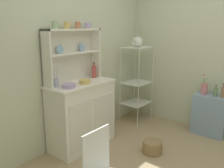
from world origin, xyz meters
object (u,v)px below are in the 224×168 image
object	(u,v)px
floor_basket	(152,147)
bowl_mixing_large	(69,86)
hutch_shelf_unit	(71,51)
vinegar_bottle	(223,92)
jam_bottle	(94,71)
hutch_cabinet	(82,114)
cup_sage_0	(55,25)
porcelain_teapot	(138,42)
utensil_jar	(56,82)
flower_vase	(204,88)
side_shelf_blue	(210,115)
oil_bottle	(216,92)
bakers_rack	(137,77)

from	to	relation	value
floor_basket	bowl_mixing_large	distance (m)	1.36
hutch_shelf_unit	vinegar_bottle	world-z (taller)	hutch_shelf_unit
jam_bottle	hutch_cabinet	bearing A→B (deg)	-166.01
hutch_cabinet	cup_sage_0	world-z (taller)	cup_sage_0
hutch_cabinet	porcelain_teapot	world-z (taller)	porcelain_teapot
utensil_jar	flower_vase	size ratio (longest dim) A/B	0.77
side_shelf_blue	cup_sage_0	world-z (taller)	cup_sage_0
porcelain_teapot	vinegar_bottle	distance (m)	1.52
hutch_cabinet	floor_basket	bearing A→B (deg)	-63.31
oil_bottle	vinegar_bottle	bearing A→B (deg)	-90.00
hutch_cabinet	flower_vase	xyz separation A→B (m)	(1.48, -1.14, 0.25)
hutch_shelf_unit	side_shelf_blue	size ratio (longest dim) A/B	1.41
hutch_shelf_unit	vinegar_bottle	bearing A→B (deg)	-46.65
oil_bottle	hutch_cabinet	bearing A→B (deg)	138.69
hutch_cabinet	vinegar_bottle	distance (m)	2.06
bakers_rack	jam_bottle	distance (m)	0.93
bakers_rack	bowl_mixing_large	size ratio (longest dim) A/B	7.45
bakers_rack	bowl_mixing_large	distance (m)	1.52
hutch_cabinet	jam_bottle	bearing A→B (deg)	13.99
side_shelf_blue	cup_sage_0	bearing A→B (deg)	142.02
floor_basket	hutch_shelf_unit	bearing A→B (deg)	112.94
floor_basket	cup_sage_0	xyz separation A→B (m)	(-0.72, 0.99, 1.57)
vinegar_bottle	porcelain_teapot	bearing A→B (deg)	100.59
floor_basket	jam_bottle	distance (m)	1.32
bakers_rack	cup_sage_0	bearing A→B (deg)	172.66
hutch_shelf_unit	oil_bottle	world-z (taller)	hutch_shelf_unit
cup_sage_0	utensil_jar	size ratio (longest dim) A/B	0.39
hutch_cabinet	bakers_rack	distance (m)	1.28
porcelain_teapot	vinegar_bottle	world-z (taller)	porcelain_teapot
cup_sage_0	jam_bottle	bearing A→B (deg)	-3.28
bowl_mixing_large	jam_bottle	bearing A→B (deg)	14.43
hutch_cabinet	side_shelf_blue	distance (m)	1.95
hutch_cabinet	flower_vase	bearing A→B (deg)	-37.45
bakers_rack	floor_basket	size ratio (longest dim) A/B	4.94
floor_basket	vinegar_bottle	world-z (taller)	vinegar_bottle
jam_bottle	floor_basket	bearing A→B (deg)	-84.67
floor_basket	utensil_jar	world-z (taller)	utensil_jar
side_shelf_blue	bakers_rack	bearing A→B (deg)	101.85
floor_basket	porcelain_teapot	distance (m)	1.72
flower_vase	vinegar_bottle	bearing A→B (deg)	-89.77
flower_vase	oil_bottle	bearing A→B (deg)	-89.62
hutch_cabinet	bowl_mixing_large	xyz separation A→B (m)	(-0.27, -0.07, 0.46)
cup_sage_0	oil_bottle	xyz separation A→B (m)	(1.77, -1.43, -0.96)
hutch_shelf_unit	oil_bottle	xyz separation A→B (m)	(1.48, -1.47, -0.62)
flower_vase	oil_bottle	size ratio (longest dim) A/B	1.81
oil_bottle	jam_bottle	bearing A→B (deg)	129.29
cup_sage_0	bowl_mixing_large	distance (m)	0.75
side_shelf_blue	flower_vase	size ratio (longest dim) A/B	1.99
utensil_jar	porcelain_teapot	xyz separation A→B (m)	(1.58, -0.15, 0.42)
side_shelf_blue	cup_sage_0	xyz separation A→B (m)	(-1.77, 1.38, 1.34)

